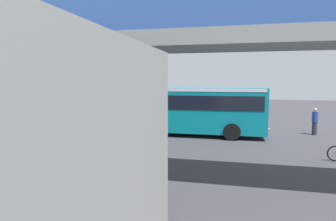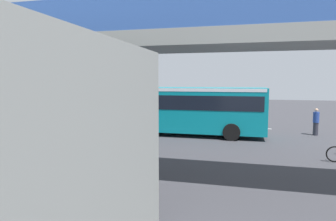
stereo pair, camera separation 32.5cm
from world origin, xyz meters
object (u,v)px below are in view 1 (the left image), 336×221
at_px(parked_van, 45,120).
at_px(pedestrian, 315,122).
at_px(traffic_sign, 119,100).
at_px(city_bus, 176,106).

distance_m(parked_van, pedestrian, 17.46).
bearing_deg(pedestrian, parked_van, 17.41).
xyz_separation_m(parked_van, pedestrian, (-16.66, -5.22, -0.30)).
height_order(parked_van, pedestrian, parked_van).
distance_m(parked_van, traffic_sign, 8.40).
height_order(city_bus, pedestrian, city_bus).
xyz_separation_m(city_bus, parked_van, (7.64, 3.34, -0.70)).
bearing_deg(parked_van, city_bus, -156.36).
relative_size(city_bus, parked_van, 2.40).
xyz_separation_m(parked_van, traffic_sign, (-1.44, -8.25, 0.71)).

